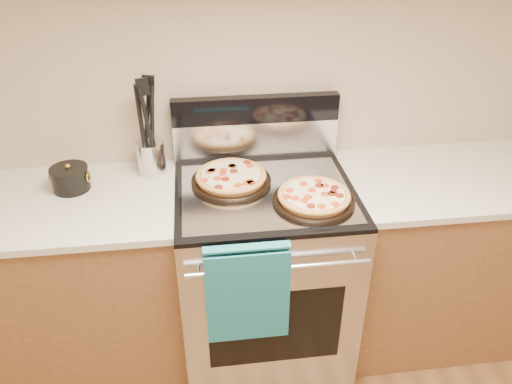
{
  "coord_description": "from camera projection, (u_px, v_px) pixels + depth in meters",
  "views": [
    {
      "loc": [
        -0.27,
        -0.14,
        2.01
      ],
      "look_at": [
        -0.05,
        1.55,
        0.97
      ],
      "focal_mm": 35.0,
      "sensor_mm": 36.0,
      "label": 1
    }
  ],
  "objects": [
    {
      "name": "cabinet_right",
      "position": [
        438.0,
        257.0,
        2.48
      ],
      "size": [
        1.0,
        0.62,
        0.88
      ],
      "primitive_type": "cube",
      "color": "brown",
      "rests_on": "ground"
    },
    {
      "name": "countertop_right",
      "position": [
        457.0,
        178.0,
        2.25
      ],
      "size": [
        1.02,
        0.64,
        0.03
      ],
      "primitive_type": "cube",
      "color": "beige",
      "rests_on": "cabinet_right"
    },
    {
      "name": "backsplash_upper",
      "position": [
        256.0,
        109.0,
        2.25
      ],
      "size": [
        0.76,
        0.06,
        0.12
      ],
      "primitive_type": "cube",
      "color": "black",
      "rests_on": "backsplash_lower"
    },
    {
      "name": "saucepan",
      "position": [
        71.0,
        179.0,
        2.11
      ],
      "size": [
        0.18,
        0.18,
        0.09
      ],
      "primitive_type": "cylinder",
      "rotation": [
        0.0,
        0.0,
        -0.19
      ],
      "color": "black",
      "rests_on": "countertop_left"
    },
    {
      "name": "backsplash_lower",
      "position": [
        256.0,
        139.0,
        2.33
      ],
      "size": [
        0.76,
        0.06,
        0.18
      ],
      "primitive_type": "cube",
      "color": "silver",
      "rests_on": "cooktop"
    },
    {
      "name": "cabinet_left",
      "position": [
        74.0,
        288.0,
        2.29
      ],
      "size": [
        1.0,
        0.62,
        0.88
      ],
      "primitive_type": "cube",
      "color": "brown",
      "rests_on": "ground"
    },
    {
      "name": "range_body",
      "position": [
        264.0,
        275.0,
        2.36
      ],
      "size": [
        0.76,
        0.68,
        0.9
      ],
      "primitive_type": "cube",
      "color": "#B7B7BC",
      "rests_on": "ground"
    },
    {
      "name": "wall_back",
      "position": [
        255.0,
        65.0,
        2.19
      ],
      "size": [
        4.0,
        0.0,
        4.0
      ],
      "primitive_type": "plane",
      "rotation": [
        1.57,
        0.0,
        0.0
      ],
      "color": "tan",
      "rests_on": "ground"
    },
    {
      "name": "pepperoni_pizza_front",
      "position": [
        314.0,
        197.0,
        2.01
      ],
      "size": [
        0.34,
        0.34,
        0.04
      ],
      "primitive_type": null,
      "rotation": [
        0.0,
        0.0,
        0.04
      ],
      "color": "#C0773A",
      "rests_on": "foil_sheet"
    },
    {
      "name": "pepperoni_pizza_back",
      "position": [
        231.0,
        178.0,
        2.14
      ],
      "size": [
        0.42,
        0.42,
        0.05
      ],
      "primitive_type": null,
      "rotation": [
        0.0,
        0.0,
        0.27
      ],
      "color": "#C0773A",
      "rests_on": "foil_sheet"
    },
    {
      "name": "dish_towel",
      "position": [
        247.0,
        291.0,
        1.9
      ],
      "size": [
        0.32,
        0.05,
        0.42
      ],
      "primitive_type": null,
      "color": "teal",
      "rests_on": "oven_handle"
    },
    {
      "name": "utensil_crock",
      "position": [
        151.0,
        158.0,
        2.22
      ],
      "size": [
        0.16,
        0.16,
        0.16
      ],
      "primitive_type": "cylinder",
      "rotation": [
        0.0,
        0.0,
        0.43
      ],
      "color": "silver",
      "rests_on": "countertop_left"
    },
    {
      "name": "foil_sheet",
      "position": [
        266.0,
        193.0,
        2.09
      ],
      "size": [
        0.7,
        0.55,
        0.01
      ],
      "primitive_type": "cube",
      "color": "gray",
      "rests_on": "cooktop"
    },
    {
      "name": "countertop_left",
      "position": [
        53.0,
        205.0,
        2.06
      ],
      "size": [
        1.02,
        0.64,
        0.03
      ],
      "primitive_type": "cube",
      "color": "beige",
      "rests_on": "cabinet_left"
    },
    {
      "name": "oven_handle",
      "position": [
        279.0,
        269.0,
        1.86
      ],
      "size": [
        0.7,
        0.03,
        0.03
      ],
      "primitive_type": "cylinder",
      "rotation": [
        0.0,
        1.57,
        0.0
      ],
      "color": "silver",
      "rests_on": "range_body"
    },
    {
      "name": "cooktop",
      "position": [
        265.0,
        192.0,
        2.12
      ],
      "size": [
        0.76,
        0.68,
        0.02
      ],
      "primitive_type": "cube",
      "color": "black",
      "rests_on": "range_body"
    },
    {
      "name": "oven_window",
      "position": [
        276.0,
        327.0,
        2.07
      ],
      "size": [
        0.56,
        0.01,
        0.4
      ],
      "primitive_type": "cube",
      "color": "black",
      "rests_on": "range_body"
    }
  ]
}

